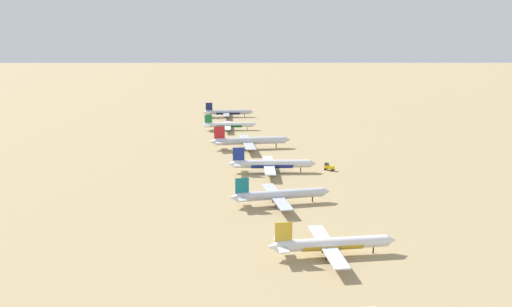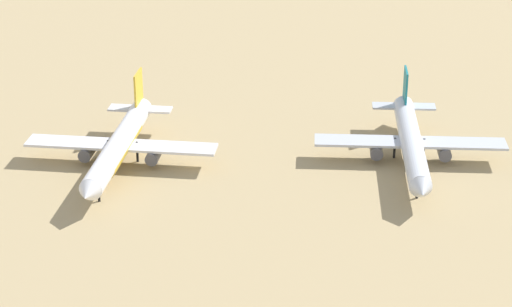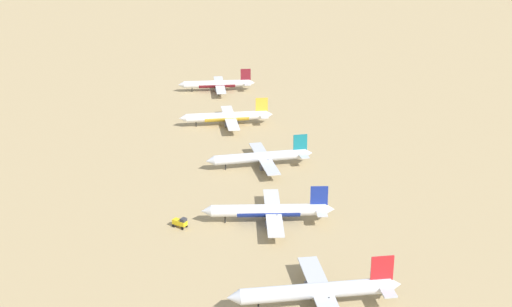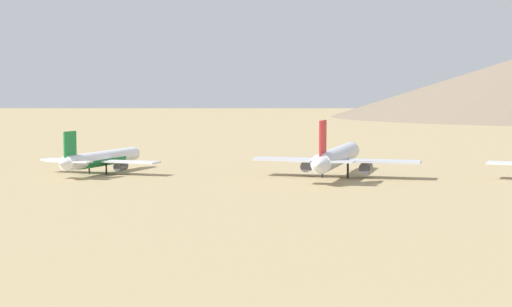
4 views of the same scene
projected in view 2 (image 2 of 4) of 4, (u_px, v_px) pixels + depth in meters
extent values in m
cylinder|color=white|center=(119.00, 145.00, 191.29)|extent=(39.58, 6.89, 4.16)
cone|color=white|center=(88.00, 194.00, 171.87)|extent=(3.78, 4.31, 4.07)
cone|color=white|center=(144.00, 105.00, 210.52)|extent=(3.32, 3.95, 3.74)
cube|color=gold|center=(138.00, 90.00, 204.96)|extent=(6.03, 0.80, 7.66)
cube|color=silver|center=(140.00, 109.00, 207.37)|extent=(4.41, 13.34, 0.39)
cube|color=silver|center=(121.00, 145.00, 193.07)|extent=(8.04, 37.49, 0.49)
cylinder|color=#4C4C54|center=(154.00, 156.00, 192.14)|extent=(4.76, 2.83, 2.52)
cylinder|color=#4C4C54|center=(87.00, 152.00, 193.65)|extent=(4.76, 2.83, 2.52)
cylinder|color=black|center=(99.00, 191.00, 178.75)|extent=(0.48, 0.48, 4.18)
cylinder|color=black|center=(137.00, 152.00, 194.46)|extent=(0.48, 0.48, 4.18)
cylinder|color=black|center=(109.00, 150.00, 195.12)|extent=(0.48, 0.48, 4.18)
cylinder|color=gold|center=(119.00, 146.00, 191.42)|extent=(21.90, 5.66, 4.17)
cylinder|color=silver|center=(411.00, 142.00, 192.54)|extent=(39.32, 4.21, 4.15)
cone|color=silver|center=(422.00, 191.00, 173.03)|extent=(3.50, 4.07, 4.07)
cone|color=silver|center=(402.00, 102.00, 211.86)|extent=(3.06, 3.74, 3.74)
cube|color=#14727F|center=(405.00, 87.00, 206.29)|extent=(6.01, 0.39, 7.65)
cube|color=#B6BBC5|center=(404.00, 106.00, 208.70)|extent=(3.51, 13.11, 0.39)
cube|color=#B6BBC5|center=(410.00, 142.00, 194.33)|extent=(5.51, 37.14, 0.49)
cylinder|color=#4C4C54|center=(444.00, 152.00, 193.82)|extent=(4.59, 2.52, 2.51)
cylinder|color=#4C4C54|center=(376.00, 150.00, 194.48)|extent=(4.59, 2.52, 2.51)
cylinder|color=black|center=(417.00, 188.00, 179.94)|extent=(0.48, 0.48, 4.17)
cylinder|color=black|center=(424.00, 149.00, 195.91)|extent=(0.48, 0.48, 4.17)
cylinder|color=black|center=(395.00, 148.00, 196.19)|extent=(0.48, 0.48, 4.17)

